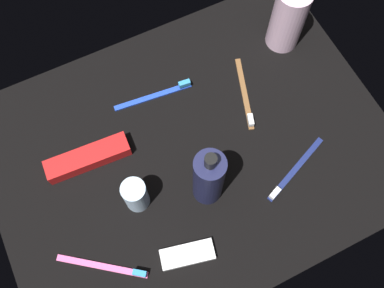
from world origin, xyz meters
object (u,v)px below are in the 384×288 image
at_px(bodywash_bottle, 288,18).
at_px(snack_bar_white, 187,255).
at_px(toothbrush_pink, 108,267).
at_px(toothbrush_navy, 293,172).
at_px(deodorant_stick, 136,195).
at_px(toothbrush_brown, 245,97).
at_px(toothbrush_blue, 158,94).
at_px(toothpaste_box_red, 88,158).
at_px(lotion_bottle, 209,178).

height_order(bodywash_bottle, snack_bar_white, bodywash_bottle).
distance_m(toothbrush_pink, toothbrush_navy, 0.42).
height_order(bodywash_bottle, deodorant_stick, bodywash_bottle).
xyz_separation_m(bodywash_bottle, toothbrush_brown, (0.15, 0.10, -0.08)).
relative_size(toothbrush_pink, toothbrush_navy, 0.88).
height_order(toothbrush_blue, snack_bar_white, toothbrush_blue).
height_order(bodywash_bottle, toothbrush_blue, bodywash_bottle).
distance_m(toothbrush_blue, toothpaste_box_red, 0.21).
height_order(deodorant_stick, toothbrush_navy, deodorant_stick).
relative_size(lotion_bottle, bodywash_bottle, 1.06).
xyz_separation_m(toothpaste_box_red, snack_bar_white, (-0.10, 0.27, -0.01)).
relative_size(toothbrush_blue, toothbrush_navy, 1.05).
distance_m(lotion_bottle, toothbrush_navy, 0.20).
distance_m(lotion_bottle, toothbrush_brown, 0.24).
height_order(toothbrush_brown, snack_bar_white, toothbrush_brown).
xyz_separation_m(toothbrush_brown, toothbrush_navy, (-0.00, 0.20, 0.00)).
bearing_deg(toothpaste_box_red, lotion_bottle, 142.53).
relative_size(bodywash_bottle, toothpaste_box_red, 1.04).
bearing_deg(snack_bar_white, toothbrush_navy, -155.50).
xyz_separation_m(bodywash_bottle, toothbrush_navy, (0.15, 0.30, -0.08)).
relative_size(deodorant_stick, toothpaste_box_red, 0.51).
relative_size(toothbrush_blue, snack_bar_white, 1.73).
bearing_deg(toothbrush_pink, bodywash_bottle, -151.68).
distance_m(lotion_bottle, snack_bar_white, 0.16).
xyz_separation_m(bodywash_bottle, snack_bar_white, (0.42, 0.35, -0.08)).
height_order(lotion_bottle, toothpaste_box_red, lotion_bottle).
relative_size(toothbrush_navy, toothpaste_box_red, 0.97).
bearing_deg(toothbrush_blue, toothpaste_box_red, 21.87).
bearing_deg(lotion_bottle, deodorant_stick, -17.37).
distance_m(lotion_bottle, deodorant_stick, 0.15).
bearing_deg(lotion_bottle, snack_bar_white, 46.76).
relative_size(bodywash_bottle, snack_bar_white, 1.76).
relative_size(toothbrush_brown, toothbrush_blue, 0.97).
bearing_deg(lotion_bottle, toothbrush_blue, -90.14).
bearing_deg(toothpaste_box_red, toothbrush_navy, 153.64).
bearing_deg(deodorant_stick, toothbrush_brown, -160.28).
relative_size(bodywash_bottle, deodorant_stick, 2.06).
distance_m(toothbrush_blue, toothbrush_navy, 0.34).
bearing_deg(lotion_bottle, toothbrush_navy, 165.80).
xyz_separation_m(toothbrush_blue, snack_bar_white, (0.09, 0.34, 0.00)).
bearing_deg(toothbrush_pink, toothpaste_box_red, -102.03).
xyz_separation_m(deodorant_stick, snack_bar_white, (-0.04, 0.14, -0.04)).
distance_m(bodywash_bottle, snack_bar_white, 0.55).
xyz_separation_m(bodywash_bottle, toothbrush_blue, (0.33, 0.01, -0.08)).
xyz_separation_m(toothbrush_blue, toothpaste_box_red, (0.19, 0.08, 0.01)).
xyz_separation_m(lotion_bottle, toothbrush_navy, (-0.18, 0.04, -0.08)).
bearing_deg(toothbrush_navy, deodorant_stick, -15.59).
bearing_deg(lotion_bottle, toothbrush_brown, -138.53).
height_order(lotion_bottle, toothbrush_navy, lotion_bottle).
relative_size(toothbrush_navy, snack_bar_white, 1.65).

